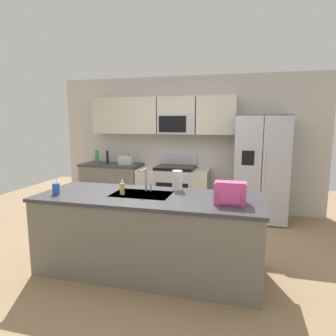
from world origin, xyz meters
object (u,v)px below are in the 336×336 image
at_px(sink_faucet, 146,178).
at_px(drink_cup_blue, 56,189).
at_px(soap_dispenser, 122,189).
at_px(backpack, 230,192).
at_px(bottle_green, 97,157).
at_px(refrigerator, 261,168).
at_px(range_oven, 174,189).
at_px(toaster, 126,160).
at_px(pepper_mill, 107,157).
at_px(paper_towel_roll, 177,180).

distance_m(sink_faucet, drink_cup_blue, 1.05).
height_order(soap_dispenser, backpack, backpack).
distance_m(bottle_green, backpack, 3.65).
bearing_deg(refrigerator, range_oven, 177.40).
relative_size(toaster, pepper_mill, 1.09).
bearing_deg(drink_cup_blue, backpack, 2.91).
bearing_deg(sink_faucet, bottle_green, 130.33).
xyz_separation_m(drink_cup_blue, paper_towel_roll, (1.31, 0.57, 0.06)).
bearing_deg(backpack, soap_dispenser, 176.59).
relative_size(range_oven, toaster, 4.86).
xyz_separation_m(toaster, paper_towel_roll, (1.46, -1.87, 0.03)).
bearing_deg(drink_cup_blue, toaster, 93.45).
distance_m(bottle_green, paper_towel_roll, 2.84).
distance_m(pepper_mill, backpack, 3.49).
distance_m(sink_faucet, paper_towel_roll, 0.39).
xyz_separation_m(bottle_green, drink_cup_blue, (0.80, -2.47, -0.07)).
distance_m(drink_cup_blue, paper_towel_roll, 1.43).
distance_m(pepper_mill, paper_towel_roll, 2.69).
distance_m(refrigerator, paper_towel_roll, 2.14).
distance_m(range_oven, pepper_mill, 1.49).
height_order(pepper_mill, bottle_green, bottle_green).
height_order(toaster, bottle_green, bottle_green).
bearing_deg(soap_dispenser, sink_faucet, 46.16).
bearing_deg(drink_cup_blue, paper_towel_roll, 23.31).
relative_size(range_oven, bottle_green, 5.10).
height_order(range_oven, paper_towel_roll, paper_towel_roll).
bearing_deg(range_oven, drink_cup_blue, -107.87).
bearing_deg(range_oven, bottle_green, -179.13).
xyz_separation_m(range_oven, refrigerator, (1.58, -0.07, 0.48)).
xyz_separation_m(sink_faucet, backpack, (1.01, -0.29, -0.05)).
bearing_deg(refrigerator, sink_faucet, -125.05).
distance_m(toaster, drink_cup_blue, 2.44).
xyz_separation_m(pepper_mill, backpack, (2.55, -2.39, -0.01)).
xyz_separation_m(paper_towel_roll, backpack, (0.66, -0.47, -0.00)).
relative_size(pepper_mill, bottle_green, 0.96).
height_order(refrigerator, drink_cup_blue, refrigerator).
height_order(pepper_mill, paper_towel_roll, pepper_mill).
bearing_deg(range_oven, paper_towel_roll, -75.13).
bearing_deg(refrigerator, backpack, -99.99).
height_order(refrigerator, backpack, refrigerator).
height_order(refrigerator, soap_dispenser, refrigerator).
relative_size(range_oven, sink_faucet, 4.82).
bearing_deg(pepper_mill, bottle_green, -174.43).
xyz_separation_m(toaster, sink_faucet, (1.11, -2.05, 0.08)).
distance_m(range_oven, bottle_green, 1.70).
bearing_deg(bottle_green, sink_faucet, -49.67).
relative_size(toaster, soap_dispenser, 1.65).
distance_m(soap_dispenser, paper_towel_roll, 0.69).
relative_size(pepper_mill, sink_faucet, 0.91).
relative_size(refrigerator, backpack, 5.78).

